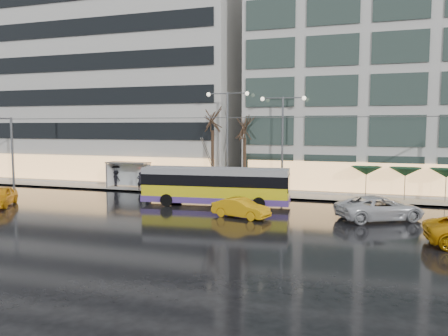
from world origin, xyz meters
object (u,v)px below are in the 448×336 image
at_px(trolleybus, 215,187).
at_px(street_lamp_near, 227,128).
at_px(taxi_a, 0,197).
at_px(bus_shelter, 126,169).

height_order(trolleybus, street_lamp_near, street_lamp_near).
bearing_deg(trolleybus, taxi_a, -160.93).
relative_size(trolleybus, street_lamp_near, 1.28).
bearing_deg(trolleybus, street_lamp_near, 98.17).
distance_m(trolleybus, street_lamp_near, 7.54).
xyz_separation_m(trolleybus, street_lamp_near, (-0.85, 5.94, 4.56)).
bearing_deg(taxi_a, street_lamp_near, 9.22).
distance_m(trolleybus, taxi_a, 16.56).
height_order(trolleybus, bus_shelter, trolleybus).
xyz_separation_m(bus_shelter, street_lamp_near, (10.38, 0.11, 4.03)).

